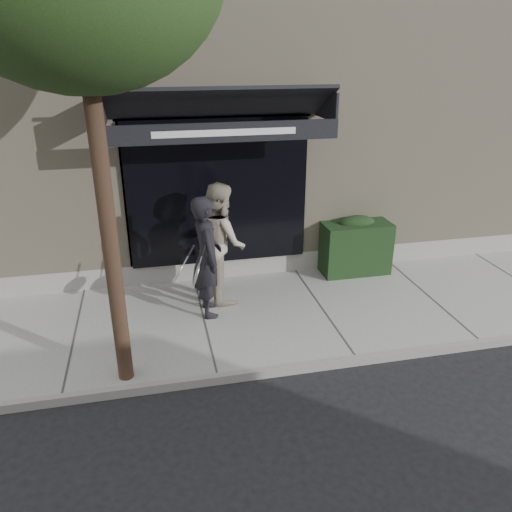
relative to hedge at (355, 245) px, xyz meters
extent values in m
plane|color=black|center=(-1.10, -1.25, -0.66)|extent=(80.00, 80.00, 0.00)
cube|color=gray|center=(-1.10, -1.25, -0.60)|extent=(20.00, 3.00, 0.12)
cube|color=gray|center=(-1.10, -2.80, -0.59)|extent=(20.00, 0.10, 0.14)
cube|color=tan|center=(-1.10, 3.75, 2.09)|extent=(14.00, 7.00, 5.50)
cube|color=gray|center=(-1.10, 0.45, -0.41)|extent=(14.02, 0.42, 0.50)
cube|color=black|center=(-2.60, 0.30, 1.14)|extent=(3.20, 0.30, 2.60)
cube|color=gray|center=(-4.20, 0.45, 1.14)|extent=(0.08, 0.40, 2.60)
cube|color=gray|center=(-1.00, 0.45, 1.14)|extent=(0.08, 0.40, 2.60)
cube|color=gray|center=(-2.60, 0.45, 2.48)|extent=(3.36, 0.40, 0.12)
cube|color=black|center=(-2.60, -0.25, 2.74)|extent=(3.60, 1.03, 0.55)
cube|color=black|center=(-2.60, -0.75, 2.35)|extent=(3.60, 0.05, 0.30)
cube|color=white|center=(-2.60, -0.78, 2.35)|extent=(2.20, 0.01, 0.10)
cube|color=black|center=(-4.38, -0.25, 2.66)|extent=(0.04, 1.00, 0.45)
cube|color=black|center=(-0.82, -0.25, 2.66)|extent=(0.04, 1.00, 0.45)
cube|color=black|center=(0.00, 0.00, -0.04)|extent=(1.30, 0.70, 1.00)
ellipsoid|color=black|center=(0.00, 0.00, 0.46)|extent=(0.71, 0.38, 0.27)
cylinder|color=black|center=(-4.30, -2.55, 1.74)|extent=(0.20, 0.20, 4.80)
imported|color=black|center=(-2.98, -1.04, 0.46)|extent=(0.51, 0.75, 2.00)
torus|color=silver|center=(-3.18, -1.26, 0.27)|extent=(0.15, 0.32, 0.30)
cylinder|color=silver|center=(-3.18, -1.26, 0.27)|extent=(0.12, 0.28, 0.26)
cylinder|color=silver|center=(-3.18, -1.26, 0.27)|extent=(0.18, 0.04, 0.07)
cylinder|color=black|center=(-3.18, -1.26, 0.27)|extent=(0.20, 0.06, 0.09)
torus|color=silver|center=(-3.45, -1.40, 0.39)|extent=(0.25, 0.34, 0.28)
cylinder|color=silver|center=(-3.45, -1.40, 0.39)|extent=(0.21, 0.30, 0.24)
cylinder|color=silver|center=(-3.45, -1.40, 0.39)|extent=(0.17, 0.07, 0.10)
cylinder|color=black|center=(-3.45, -1.40, 0.39)|extent=(0.19, 0.09, 0.12)
imported|color=#B2A48E|center=(-2.68, -0.49, 0.49)|extent=(0.96, 1.13, 2.05)
torus|color=silver|center=(-2.96, -0.81, 0.35)|extent=(0.10, 0.31, 0.30)
cylinder|color=silver|center=(-2.96, -0.81, 0.35)|extent=(0.08, 0.27, 0.26)
cylinder|color=silver|center=(-2.96, -0.81, 0.35)|extent=(0.18, 0.03, 0.06)
cylinder|color=black|center=(-2.96, -0.81, 0.35)|extent=(0.20, 0.04, 0.07)
camera|label=1|loc=(-3.78, -8.34, 3.57)|focal=35.00mm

